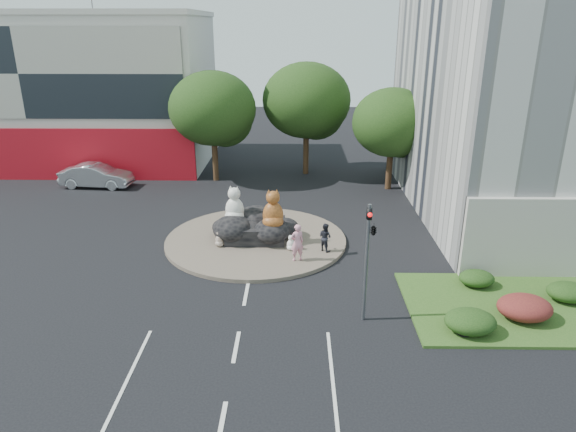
# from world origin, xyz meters

# --- Properties ---
(ground) EXTENTS (120.00, 120.00, 0.00)m
(ground) POSITION_xyz_m (0.00, 0.00, 0.00)
(ground) COLOR black
(ground) RESTS_ON ground
(roundabout_island) EXTENTS (10.00, 10.00, 0.20)m
(roundabout_island) POSITION_xyz_m (0.00, 10.00, 0.10)
(roundabout_island) COLOR brown
(roundabout_island) RESTS_ON ground
(rock_plinth) EXTENTS (3.20, 2.60, 0.90)m
(rock_plinth) POSITION_xyz_m (0.00, 10.00, 0.65)
(rock_plinth) COLOR black
(rock_plinth) RESTS_ON roundabout_island
(shophouse_block) EXTENTS (25.20, 12.30, 17.40)m
(shophouse_block) POSITION_xyz_m (-18.00, 27.91, 6.18)
(shophouse_block) COLOR beige
(shophouse_block) RESTS_ON ground
(grass_verge) EXTENTS (10.00, 6.00, 0.12)m
(grass_verge) POSITION_xyz_m (12.00, 3.00, 0.06)
(grass_verge) COLOR #234717
(grass_verge) RESTS_ON ground
(tree_left) EXTENTS (6.46, 6.46, 8.27)m
(tree_left) POSITION_xyz_m (-3.93, 22.06, 5.25)
(tree_left) COLOR #382314
(tree_left) RESTS_ON ground
(tree_mid) EXTENTS (6.84, 6.84, 8.76)m
(tree_mid) POSITION_xyz_m (3.07, 24.06, 5.56)
(tree_mid) COLOR #382314
(tree_mid) RESTS_ON ground
(tree_right) EXTENTS (5.70, 5.70, 7.30)m
(tree_right) POSITION_xyz_m (9.07, 20.06, 4.63)
(tree_right) COLOR #382314
(tree_right) RESTS_ON ground
(hedge_near_green) EXTENTS (2.00, 1.60, 0.90)m
(hedge_near_green) POSITION_xyz_m (9.00, 1.00, 0.57)
(hedge_near_green) COLOR #173410
(hedge_near_green) RESTS_ON grass_verge
(hedge_red) EXTENTS (2.20, 1.76, 0.99)m
(hedge_red) POSITION_xyz_m (11.50, 2.00, 0.61)
(hedge_red) COLOR #55161C
(hedge_red) RESTS_ON grass_verge
(hedge_mid_green) EXTENTS (1.80, 1.44, 0.81)m
(hedge_mid_green) POSITION_xyz_m (14.00, 3.50, 0.53)
(hedge_mid_green) COLOR #173410
(hedge_mid_green) RESTS_ON grass_verge
(hedge_back_green) EXTENTS (1.60, 1.28, 0.72)m
(hedge_back_green) POSITION_xyz_m (10.50, 4.80, 0.48)
(hedge_back_green) COLOR #173410
(hedge_back_green) RESTS_ON grass_verge
(traffic_light) EXTENTS (0.44, 1.24, 5.00)m
(traffic_light) POSITION_xyz_m (5.10, 2.00, 3.62)
(traffic_light) COLOR #595B60
(traffic_light) RESTS_ON ground
(street_lamp) EXTENTS (2.34, 0.22, 8.06)m
(street_lamp) POSITION_xyz_m (12.82, 8.00, 4.55)
(street_lamp) COLOR #595B60
(street_lamp) RESTS_ON ground
(cat_white) EXTENTS (1.51, 1.42, 2.04)m
(cat_white) POSITION_xyz_m (-1.16, 10.31, 2.12)
(cat_white) COLOR silver
(cat_white) RESTS_ON rock_plinth
(cat_tabby) EXTENTS (1.38, 1.23, 2.13)m
(cat_tabby) POSITION_xyz_m (1.00, 9.45, 2.17)
(cat_tabby) COLOR #A36722
(cat_tabby) RESTS_ON rock_plinth
(kitten_calico) EXTENTS (0.72, 0.68, 0.95)m
(kitten_calico) POSITION_xyz_m (-1.85, 8.92, 0.67)
(kitten_calico) COLOR silver
(kitten_calico) RESTS_ON roundabout_island
(kitten_white) EXTENTS (0.60, 0.55, 0.85)m
(kitten_white) POSITION_xyz_m (1.97, 8.49, 0.63)
(kitten_white) COLOR white
(kitten_white) RESTS_ON roundabout_island
(pedestrian_pink) EXTENTS (0.83, 0.69, 1.93)m
(pedestrian_pink) POSITION_xyz_m (2.29, 7.20, 1.17)
(pedestrian_pink) COLOR pink
(pedestrian_pink) RESTS_ON roundabout_island
(pedestrian_dark) EXTENTS (0.93, 0.92, 1.51)m
(pedestrian_dark) POSITION_xyz_m (3.75, 8.41, 0.96)
(pedestrian_dark) COLOR #21222A
(pedestrian_dark) RESTS_ON roundabout_island
(parked_car) EXTENTS (5.35, 2.23, 1.72)m
(parked_car) POSITION_xyz_m (-12.57, 20.06, 0.86)
(parked_car) COLOR #B3B6BB
(parked_car) RESTS_ON ground
(litter_bin) EXTENTS (0.67, 0.67, 0.80)m
(litter_bin) POSITION_xyz_m (8.76, 0.84, 0.52)
(litter_bin) COLOR black
(litter_bin) RESTS_ON grass_verge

